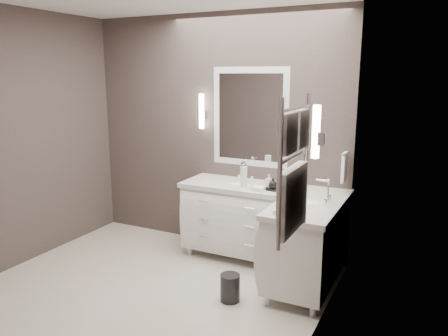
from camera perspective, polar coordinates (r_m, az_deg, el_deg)
The scene contains 19 objects.
floor at distance 4.32m, azimuth -10.77°, elevation -16.08°, with size 3.20×3.00×0.01m, color beige.
wall_back at distance 5.12m, azimuth -1.21°, elevation 4.65°, with size 3.20×0.01×2.70m, color #413634.
wall_left at distance 5.01m, azimuth -26.28°, elevation 3.20°, with size 0.01×3.00×2.70m, color #413634.
wall_right at distance 3.16m, azimuth 12.12°, elevation -0.41°, with size 0.01×3.00×2.70m, color #413634.
vanity_back at distance 4.88m, azimuth 2.03°, elevation -6.19°, with size 1.24×0.59×0.97m.
vanity_right at distance 4.31m, azimuth 10.98°, elevation -8.93°, with size 0.59×1.24×0.97m.
mirror_back at distance 4.89m, azimuth 3.40°, elevation 6.63°, with size 0.90×0.02×1.10m.
mirror_right at distance 3.90m, azimuth 14.96°, elevation 4.80°, with size 0.02×0.90×1.10m.
sconce_back at distance 5.09m, azimuth -2.95°, elevation 7.33°, with size 0.06×0.06×0.40m.
sconce_right at distance 3.35m, azimuth 11.92°, elevation 4.52°, with size 0.06×0.06×0.40m.
towel_bar_corner at distance 4.52m, azimuth 15.44°, elevation 0.18°, with size 0.03×0.22×0.30m.
towel_ladder at distance 2.79m, azimuth 9.02°, elevation -1.08°, with size 0.06×0.58×0.90m.
waste_bin at distance 4.10m, azimuth 0.79°, elevation -15.37°, with size 0.18×0.18×0.25m, color black.
amenity_tray_back at distance 4.55m, azimuth 6.15°, elevation -2.68°, with size 0.16×0.12×0.02m, color black.
amenity_tray_right at distance 3.87m, azimuth 9.09°, elevation -5.44°, with size 0.11×0.15×0.02m, color black.
water_bottle at distance 4.62m, azimuth 2.59°, elevation -1.14°, with size 0.08×0.08×0.22m, color silver.
soap_bottle_a at distance 4.55m, azimuth 5.91°, elevation -1.63°, with size 0.06×0.06×0.13m, color white.
soap_bottle_b at distance 4.49m, azimuth 6.40°, elevation -1.97°, with size 0.09×0.09×0.11m, color black.
soap_bottle_c at distance 3.85m, azimuth 9.14°, elevation -4.10°, with size 0.06×0.06×0.17m, color white.
Camera 1 is at (2.35, -3.00, 2.03)m, focal length 35.00 mm.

